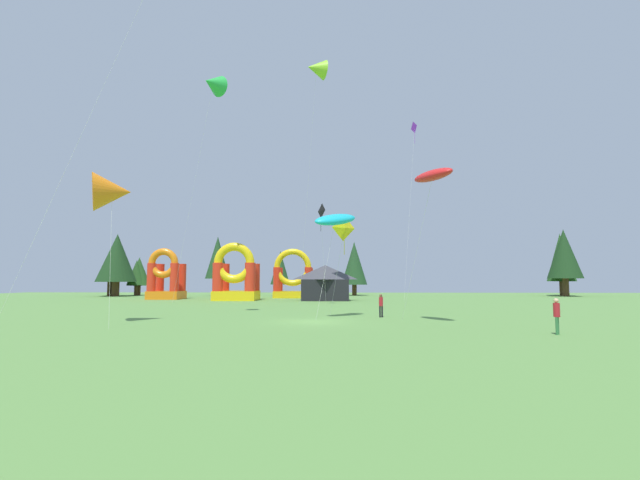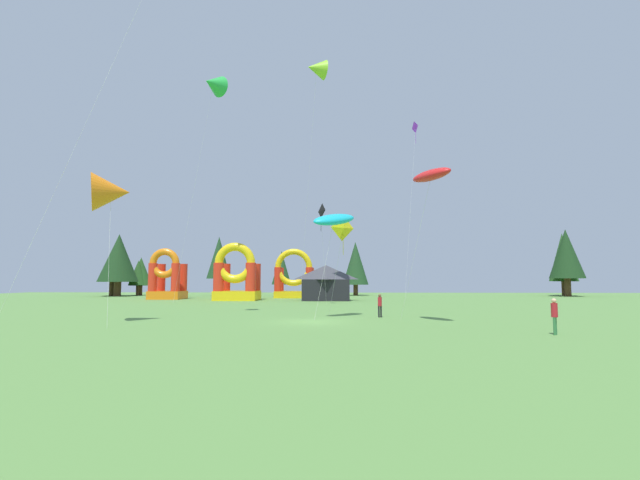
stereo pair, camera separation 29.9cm
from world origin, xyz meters
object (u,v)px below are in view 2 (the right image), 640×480
object	(u,v)px
kite_yellow_diamond	(344,229)
inflatable_yellow_castle	(167,280)
kite_red_parafoil	(431,175)
inflatable_orange_dome	(237,279)
kite_lime_delta	(317,69)
kite_cyan_parafoil	(334,220)
person_far_side	(554,313)
kite_purple_diamond	(416,129)
person_left_edge	(380,303)
inflatable_blue_arch	(294,280)
kite_orange_delta	(111,192)
kite_black_diamond	(320,212)
festival_tent	(326,283)
kite_green_delta	(213,84)

from	to	relation	value
kite_yellow_diamond	inflatable_yellow_castle	world-z (taller)	kite_yellow_diamond
kite_red_parafoil	inflatable_orange_dome	xyz separation A→B (m)	(-18.19, 29.05, -6.23)
kite_lime_delta	kite_cyan_parafoil	distance (m)	23.14
person_far_side	kite_cyan_parafoil	bearing A→B (deg)	90.96
kite_purple_diamond	person_left_edge	xyz separation A→B (m)	(-7.91, -28.43, -22.18)
person_left_edge	inflatable_orange_dome	world-z (taller)	inflatable_orange_dome
kite_cyan_parafoil	kite_lime_delta	bearing A→B (deg)	97.38
kite_lime_delta	kite_purple_diamond	xyz separation A→B (m)	(12.96, 14.94, -1.52)
inflatable_orange_dome	inflatable_blue_arch	bearing A→B (deg)	48.98
kite_purple_diamond	kite_cyan_parafoil	distance (m)	35.48
kite_lime_delta	kite_purple_diamond	distance (m)	19.83
person_left_edge	kite_yellow_diamond	bearing A→B (deg)	162.16
kite_lime_delta	kite_red_parafoil	bearing A→B (deg)	-67.31
inflatable_yellow_castle	kite_cyan_parafoil	bearing A→B (deg)	-51.50
kite_red_parafoil	kite_orange_delta	size ratio (longest dim) A/B	1.03
person_far_side	inflatable_yellow_castle	bearing A→B (deg)	81.73
inflatable_yellow_castle	kite_purple_diamond	bearing A→B (deg)	2.37
kite_red_parafoil	kite_black_diamond	world-z (taller)	kite_black_diamond
kite_red_parafoil	kite_yellow_diamond	bearing A→B (deg)	133.62
inflatable_yellow_castle	inflatable_orange_dome	distance (m)	10.42
kite_orange_delta	festival_tent	world-z (taller)	kite_orange_delta
inflatable_orange_dome	kite_green_delta	bearing A→B (deg)	-96.12
kite_yellow_diamond	kite_orange_delta	world-z (taller)	kite_orange_delta
kite_red_parafoil	inflatable_orange_dome	distance (m)	34.84
kite_red_parafoil	kite_lime_delta	xyz separation A→B (m)	(-7.73, 18.48, 15.80)
kite_yellow_diamond	festival_tent	bearing A→B (deg)	94.50
kite_yellow_diamond	festival_tent	world-z (taller)	kite_yellow_diamond
kite_green_delta	kite_red_parafoil	bearing A→B (deg)	-46.58
kite_orange_delta	person_left_edge	xyz separation A→B (m)	(16.68, 5.32, -6.96)
kite_lime_delta	kite_orange_delta	size ratio (longest dim) A/B	2.81
kite_green_delta	inflatable_blue_arch	xyz separation A→B (m)	(7.44, 16.29, -21.41)
kite_black_diamond	inflatable_orange_dome	xyz separation A→B (m)	(-10.84, 9.97, -6.94)
inflatable_yellow_castle	person_left_edge	bearing A→B (deg)	-46.69
kite_black_diamond	inflatable_yellow_castle	distance (m)	25.51
inflatable_blue_arch	festival_tent	distance (m)	8.76
kite_cyan_parafoil	inflatable_blue_arch	distance (m)	33.33
inflatable_orange_dome	kite_purple_diamond	bearing A→B (deg)	10.57
inflatable_blue_arch	inflatable_yellow_castle	distance (m)	17.08
kite_lime_delta	inflatable_orange_dome	world-z (taller)	kite_lime_delta
kite_red_parafoil	kite_black_diamond	xyz separation A→B (m)	(-7.35, 19.08, 0.70)
person_far_side	inflatable_orange_dome	xyz separation A→B (m)	(-22.94, 33.59, 1.60)
person_left_edge	festival_tent	distance (m)	24.55
kite_red_parafoil	kite_lime_delta	size ratio (longest dim) A/B	0.37
kite_lime_delta	kite_black_diamond	size ratio (longest dim) A/B	2.53
kite_purple_diamond	inflatable_orange_dome	size ratio (longest dim) A/B	3.35
kite_lime_delta	festival_tent	world-z (taller)	kite_lime_delta
inflatable_orange_dome	festival_tent	world-z (taller)	inflatable_orange_dome
person_left_edge	kite_orange_delta	bearing A→B (deg)	-170.41
kite_purple_diamond	person_left_edge	bearing A→B (deg)	-105.55
kite_red_parafoil	inflatable_blue_arch	size ratio (longest dim) A/B	1.37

